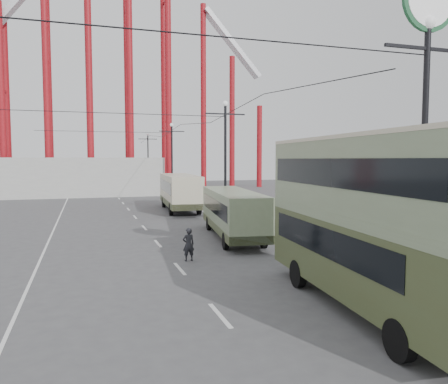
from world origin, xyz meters
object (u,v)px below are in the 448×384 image
object	(u,v)px
single_decker_green	(233,211)
pedestrian	(188,244)
double_decker_bus	(370,214)
lamp_post_near	(427,63)
single_decker_cream	(180,191)

from	to	relation	value
single_decker_green	pedestrian	world-z (taller)	single_decker_green
double_decker_bus	single_decker_green	distance (m)	13.63
lamp_post_near	pedestrian	distance (m)	12.42
lamp_post_near	single_decker_green	world-z (taller)	lamp_post_near
lamp_post_near	double_decker_bus	size ratio (longest dim) A/B	1.03
lamp_post_near	double_decker_bus	world-z (taller)	lamp_post_near
single_decker_green	lamp_post_near	bearing A→B (deg)	-74.17
double_decker_bus	pedestrian	size ratio (longest dim) A/B	6.66
double_decker_bus	single_decker_cream	xyz separation A→B (m)	(-0.07, 28.50, -1.22)
double_decker_bus	single_decker_cream	distance (m)	28.53
single_decker_green	pedestrian	xyz separation A→B (m)	(-3.96, -5.17, -0.83)
single_decker_green	single_decker_cream	distance (m)	14.95
single_decker_green	double_decker_bus	bearing A→B (deg)	-82.63
single_decker_cream	pedestrian	distance (m)	20.51
double_decker_bus	lamp_post_near	bearing A→B (deg)	5.61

